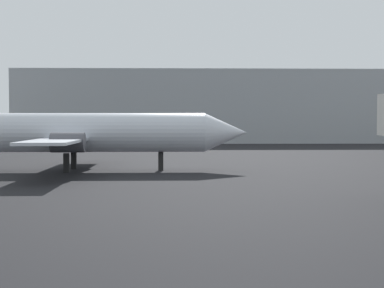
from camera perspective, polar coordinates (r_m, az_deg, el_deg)
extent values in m
cylinder|color=silver|center=(53.23, -11.09, 1.15)|extent=(22.86, 3.77, 3.63)
cone|color=silver|center=(52.80, 3.45, 1.18)|extent=(4.02, 3.66, 3.63)
cube|color=silver|center=(53.44, -12.29, 0.56)|extent=(4.09, 25.13, 0.23)
cylinder|color=#4C4C54|center=(58.03, -10.78, 0.54)|extent=(2.86, 1.73, 1.71)
cylinder|color=#4C4C54|center=(48.63, -12.50, 0.15)|extent=(2.86, 1.73, 1.71)
cube|color=black|center=(52.71, -3.19, -1.76)|extent=(0.48, 0.48, 1.76)
cube|color=black|center=(55.41, -11.92, -1.60)|extent=(0.48, 0.48, 1.76)
cube|color=black|center=(51.69, -12.64, -1.90)|extent=(0.48, 0.48, 1.76)
cone|color=silver|center=(98.70, -18.96, 1.39)|extent=(3.01, 2.80, 2.46)
cube|color=#999EA3|center=(121.53, 3.96, 3.73)|extent=(88.94, 20.38, 14.89)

